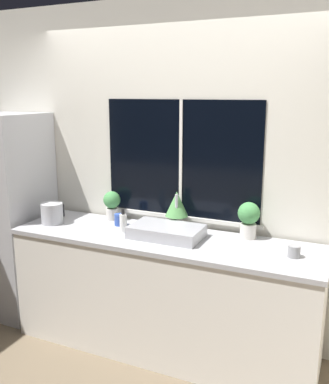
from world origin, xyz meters
The scene contains 14 objects.
ground_plane centered at (0.00, 0.00, 0.00)m, with size 14.00×14.00×0.00m, color brown.
wall_back centered at (0.00, 0.70, 1.35)m, with size 8.00×0.09×2.70m.
wall_left centered at (-2.25, 1.50, 1.35)m, with size 0.06×7.00×2.70m.
counter centered at (0.00, 0.31, 0.46)m, with size 2.37×0.65×0.92m.
refrigerator centered at (-1.60, 0.35, 0.91)m, with size 0.73×0.64×1.81m.
sink centered at (0.02, 0.33, 0.97)m, with size 0.53×0.38×0.29m.
potted_plant_left centered at (-0.59, 0.56, 1.06)m, with size 0.14×0.14×0.25m.
potted_plant_center centered at (0.01, 0.56, 1.10)m, with size 0.18×0.18×0.30m.
potted_plant_right centered at (0.58, 0.56, 1.08)m, with size 0.16×0.16×0.27m.
soap_bottle centered at (-0.33, 0.29, 1.00)m, with size 0.06×0.06×0.19m.
mug_black centered at (-1.06, 0.45, 0.97)m, with size 0.08×0.08×0.10m.
mug_blue centered at (-0.45, 0.44, 0.97)m, with size 0.08×0.08×0.10m.
mug_grey centered at (0.95, 0.30, 0.96)m, with size 0.08×0.08×0.08m.
kettle centered at (-0.98, 0.26, 1.02)m, with size 0.18×0.18×0.19m.
Camera 1 is at (1.26, -2.46, 1.98)m, focal length 40.00 mm.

